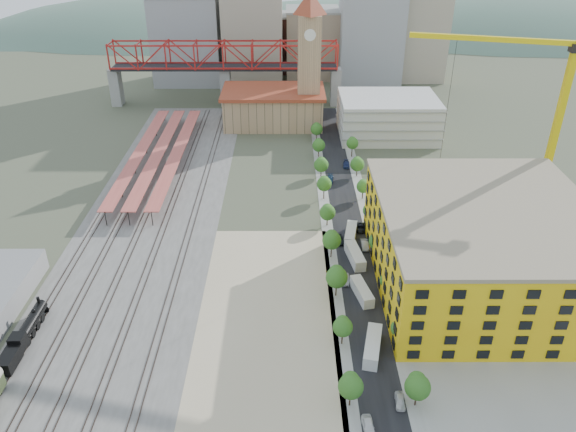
{
  "coord_description": "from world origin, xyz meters",
  "views": [
    {
      "loc": [
        0.04,
        -121.51,
        73.85
      ],
      "look_at": [
        0.28,
        -7.8,
        10.0
      ],
      "focal_mm": 35.0,
      "sensor_mm": 36.0,
      "label": 1
    }
  ],
  "objects_px": {
    "construction_building": "(483,246)",
    "locomotive": "(25,334)",
    "clock_tower": "(309,48)",
    "car_0": "(368,426)",
    "site_trailer_d": "(351,234)",
    "site_trailer_b": "(362,292)",
    "tower_crane": "(548,98)",
    "site_trailer_c": "(355,256)",
    "site_trailer_a": "(373,346)"
  },
  "relations": [
    {
      "from": "tower_crane",
      "to": "site_trailer_c",
      "type": "distance_m",
      "value": 59.45
    },
    {
      "from": "tower_crane",
      "to": "car_0",
      "type": "height_order",
      "value": "tower_crane"
    },
    {
      "from": "construction_building",
      "to": "site_trailer_a",
      "type": "bearing_deg",
      "value": -139.42
    },
    {
      "from": "site_trailer_c",
      "to": "car_0",
      "type": "distance_m",
      "value": 48.59
    },
    {
      "from": "car_0",
      "to": "site_trailer_c",
      "type": "bearing_deg",
      "value": 83.29
    },
    {
      "from": "site_trailer_a",
      "to": "site_trailer_c",
      "type": "bearing_deg",
      "value": 102.85
    },
    {
      "from": "clock_tower",
      "to": "site_trailer_d",
      "type": "xyz_separation_m",
      "value": [
        8.0,
        -81.4,
        -27.41
      ]
    },
    {
      "from": "tower_crane",
      "to": "car_0",
      "type": "relative_size",
      "value": 12.0
    },
    {
      "from": "locomotive",
      "to": "site_trailer_c",
      "type": "relative_size",
      "value": 2.01
    },
    {
      "from": "site_trailer_b",
      "to": "site_trailer_d",
      "type": "xyz_separation_m",
      "value": [
        0.0,
        23.81,
        0.03
      ]
    },
    {
      "from": "construction_building",
      "to": "locomotive",
      "type": "distance_m",
      "value": 94.26
    },
    {
      "from": "clock_tower",
      "to": "site_trailer_b",
      "type": "relative_size",
      "value": 5.65
    },
    {
      "from": "site_trailer_a",
      "to": "site_trailer_c",
      "type": "height_order",
      "value": "site_trailer_a"
    },
    {
      "from": "construction_building",
      "to": "site_trailer_c",
      "type": "distance_m",
      "value": 28.51
    },
    {
      "from": "site_trailer_b",
      "to": "site_trailer_c",
      "type": "distance_m",
      "value": 13.71
    },
    {
      "from": "clock_tower",
      "to": "car_0",
      "type": "xyz_separation_m",
      "value": [
        5.0,
        -139.99,
        -27.93
      ]
    },
    {
      "from": "site_trailer_d",
      "to": "locomotive",
      "type": "bearing_deg",
      "value": -139.58
    },
    {
      "from": "car_0",
      "to": "construction_building",
      "type": "bearing_deg",
      "value": 50.88
    },
    {
      "from": "clock_tower",
      "to": "locomotive",
      "type": "bearing_deg",
      "value": -115.97
    },
    {
      "from": "clock_tower",
      "to": "tower_crane",
      "type": "distance_m",
      "value": 89.97
    },
    {
      "from": "tower_crane",
      "to": "locomotive",
      "type": "bearing_deg",
      "value": -157.1
    },
    {
      "from": "clock_tower",
      "to": "construction_building",
      "type": "relative_size",
      "value": 1.03
    },
    {
      "from": "clock_tower",
      "to": "locomotive",
      "type": "xyz_separation_m",
      "value": [
        -58.0,
        -119.07,
        -26.84
      ]
    },
    {
      "from": "clock_tower",
      "to": "site_trailer_c",
      "type": "relative_size",
      "value": 5.25
    },
    {
      "from": "construction_building",
      "to": "site_trailer_d",
      "type": "relative_size",
      "value": 5.38
    },
    {
      "from": "tower_crane",
      "to": "site_trailer_d",
      "type": "relative_size",
      "value": 5.72
    },
    {
      "from": "site_trailer_c",
      "to": "site_trailer_d",
      "type": "distance_m",
      "value": 10.1
    },
    {
      "from": "clock_tower",
      "to": "construction_building",
      "type": "xyz_separation_m",
      "value": [
        34.0,
        -99.99,
        -19.29
      ]
    },
    {
      "from": "locomotive",
      "to": "site_trailer_d",
      "type": "xyz_separation_m",
      "value": [
        66.0,
        37.67,
        -0.57
      ]
    },
    {
      "from": "construction_building",
      "to": "locomotive",
      "type": "bearing_deg",
      "value": -168.28
    },
    {
      "from": "construction_building",
      "to": "site_trailer_a",
      "type": "xyz_separation_m",
      "value": [
        -26.0,
        -22.27,
        -8.0
      ]
    },
    {
      "from": "clock_tower",
      "to": "site_trailer_a",
      "type": "distance_m",
      "value": 125.53
    },
    {
      "from": "locomotive",
      "to": "tower_crane",
      "type": "distance_m",
      "value": 125.7
    },
    {
      "from": "clock_tower",
      "to": "site_trailer_a",
      "type": "height_order",
      "value": "clock_tower"
    },
    {
      "from": "site_trailer_b",
      "to": "construction_building",
      "type": "bearing_deg",
      "value": -1.56
    },
    {
      "from": "locomotive",
      "to": "tower_crane",
      "type": "height_order",
      "value": "tower_crane"
    },
    {
      "from": "tower_crane",
      "to": "site_trailer_d",
      "type": "xyz_separation_m",
      "value": [
        -46.14,
        -9.69,
        -31.91
      ]
    },
    {
      "from": "site_trailer_d",
      "to": "car_0",
      "type": "bearing_deg",
      "value": -82.23
    },
    {
      "from": "clock_tower",
      "to": "site_trailer_d",
      "type": "bearing_deg",
      "value": -84.39
    },
    {
      "from": "site_trailer_a",
      "to": "tower_crane",
      "type": "bearing_deg",
      "value": 60.47
    },
    {
      "from": "locomotive",
      "to": "site_trailer_c",
      "type": "bearing_deg",
      "value": 22.67
    },
    {
      "from": "clock_tower",
      "to": "car_0",
      "type": "height_order",
      "value": "clock_tower"
    },
    {
      "from": "construction_building",
      "to": "locomotive",
      "type": "xyz_separation_m",
      "value": [
        -92.0,
        -19.08,
        -7.55
      ]
    },
    {
      "from": "site_trailer_a",
      "to": "construction_building",
      "type": "bearing_deg",
      "value": 53.43
    },
    {
      "from": "locomotive",
      "to": "site_trailer_b",
      "type": "distance_m",
      "value": 67.44
    },
    {
      "from": "site_trailer_b",
      "to": "clock_tower",
      "type": "bearing_deg",
      "value": 81.44
    },
    {
      "from": "site_trailer_c",
      "to": "car_0",
      "type": "height_order",
      "value": "site_trailer_c"
    },
    {
      "from": "site_trailer_b",
      "to": "site_trailer_c",
      "type": "height_order",
      "value": "site_trailer_c"
    },
    {
      "from": "site_trailer_b",
      "to": "site_trailer_a",
      "type": "bearing_deg",
      "value": -102.9
    },
    {
      "from": "site_trailer_c",
      "to": "site_trailer_d",
      "type": "relative_size",
      "value": 1.05
    }
  ]
}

